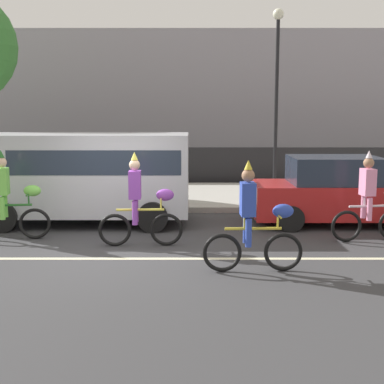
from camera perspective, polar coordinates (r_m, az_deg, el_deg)
The scene contains 12 objects.
ground_plane at distance 10.62m, azimuth -8.29°, elevation -6.32°, with size 80.00×80.00×0.00m, color #38383A.
road_centre_line at distance 10.14m, azimuth -8.71°, elevation -7.03°, with size 36.00×0.14×0.01m, color beige.
sidewalk_curb at distance 16.92m, azimuth -5.07°, elevation -0.38°, with size 60.00×5.00×0.15m, color #ADAAA3.
fence_line at distance 19.71m, azimuth -4.32°, elevation 2.74°, with size 40.00×0.08×1.40m, color black.
building_backdrop at distance 28.14m, azimuth 0.50°, elevation 9.54°, with size 28.00×8.00×6.30m, color #99939E.
parade_cyclist_lime at distance 11.94m, azimuth -18.70°, elevation -0.89°, with size 1.71×0.51×1.92m.
parade_cyclist_purple at distance 10.82m, azimuth -5.23°, elevation -1.41°, with size 1.72×0.50×1.92m.
parade_cyclist_cobalt at distance 9.12m, azimuth 6.89°, elevation -3.35°, with size 1.72×0.50×1.92m.
parade_cyclist_pink at distance 11.80m, azimuth 18.89°, elevation -1.01°, with size 1.71×0.51×1.92m.
parked_van_silver at distance 13.17m, azimuth -10.79°, elevation 2.19°, with size 5.00×2.22×2.18m.
parked_car_red at distance 13.38m, azimuth 15.40°, elevation -0.02°, with size 4.10×1.92×1.64m.
street_lamp_post at distance 18.26m, azimuth 9.31°, elevation 12.51°, with size 0.36×0.36×5.86m.
Camera 1 is at (1.57, -10.14, 2.73)m, focal length 50.00 mm.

